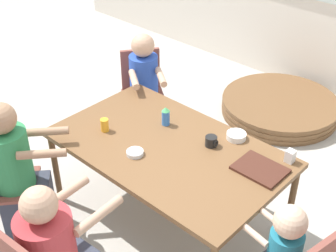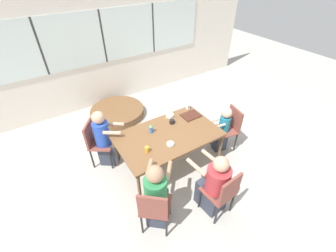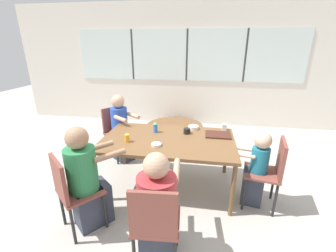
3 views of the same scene
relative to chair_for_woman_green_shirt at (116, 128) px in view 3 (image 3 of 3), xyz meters
The scene contains 19 objects.
ground_plane 1.38m from the chair_for_woman_green_shirt, 35.79° to the right, with size 16.00×16.00×0.00m, color #B2ADA3.
wall_back_with_windows 2.43m from the chair_for_woman_green_shirt, 62.66° to the left, with size 8.40×0.08×2.80m.
dining_table 1.29m from the chair_for_woman_green_shirt, 35.79° to the right, with size 1.73×1.05×0.72m.
chair_for_woman_green_shirt is the anchor object (origin of this frame).
chair_for_man_blue_shirt 1.73m from the chair_for_woman_green_shirt, 83.25° to the right, with size 0.56×0.56×0.88m.
chair_for_man_teal_shirt 2.32m from the chair_for_woman_green_shirt, 60.67° to the right, with size 0.43×0.43×0.88m.
chair_for_toddler 2.50m from the chair_for_woman_green_shirt, 23.20° to the right, with size 0.47×0.47×0.88m.
person_woman_green_shirt 0.16m from the chair_for_woman_green_shirt, 35.79° to the right, with size 0.55×0.50×1.13m.
person_man_blue_shirt 1.62m from the chair_for_woman_green_shirt, 78.96° to the right, with size 0.59×0.61×1.16m.
person_man_teal_shirt 2.17m from the chair_for_woman_green_shirt, 58.77° to the right, with size 0.39×0.65×1.08m.
person_toddler 2.35m from the chair_for_woman_green_shirt, 24.02° to the right, with size 0.40×0.26×0.96m.
food_tray_dark 1.78m from the chair_for_woman_green_shirt, 17.14° to the right, with size 0.34×0.26×0.02m.
coffee_mug 1.39m from the chair_for_woman_green_shirt, 22.51° to the right, with size 0.09×0.09×0.08m.
sippy_cup 1.02m from the chair_for_woman_green_shirt, 33.41° to the right, with size 0.07×0.07×0.16m.
juice_glass 1.10m from the chair_for_woman_green_shirt, 59.93° to the right, with size 0.06×0.06×0.10m.
milk_carton_small 1.83m from the chair_for_woman_green_shirt, ahead, with size 0.06×0.06×0.09m.
bowl_white_shallow 1.37m from the chair_for_woman_green_shirt, 46.58° to the right, with size 0.12×0.12×0.03m.
bowl_cereal 1.40m from the chair_for_woman_green_shirt, 13.47° to the right, with size 0.15×0.15×0.05m.
folded_table_stack 1.58m from the chair_for_woman_green_shirt, 55.50° to the left, with size 1.26×1.26×0.18m.
Camera 3 is at (0.44, -2.69, 1.89)m, focal length 24.00 mm.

